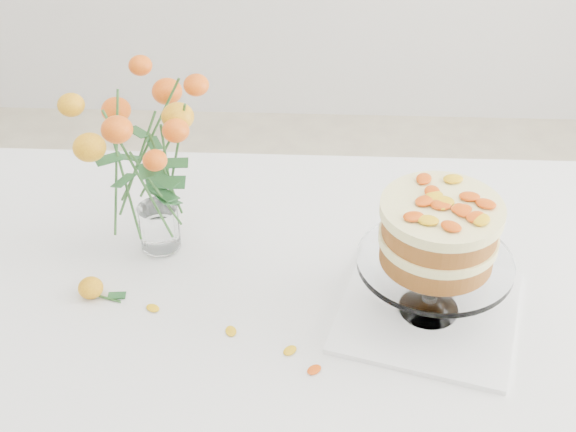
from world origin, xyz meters
name	(u,v)px	position (x,y,z in m)	size (l,w,h in m)	color
table	(304,327)	(0.00, 0.00, 0.67)	(1.43, 0.93, 0.76)	tan
napkin	(428,311)	(0.21, -0.04, 0.76)	(0.29, 0.29, 0.01)	white
cake_stand	(438,239)	(0.21, -0.04, 0.92)	(0.26, 0.26, 0.23)	white
rose_vase	(150,149)	(-0.27, 0.12, 0.98)	(0.25, 0.25, 0.37)	white
loose_rose_near	(91,288)	(-0.37, -0.02, 0.77)	(0.08, 0.04, 0.04)	#F7AF15
stray_petal_a	(231,331)	(-0.12, -0.10, 0.76)	(0.03, 0.02, 0.00)	yellow
stray_petal_b	(290,351)	(-0.02, -0.14, 0.76)	(0.03, 0.02, 0.00)	yellow
stray_petal_c	(314,370)	(0.02, -0.18, 0.76)	(0.03, 0.02, 0.00)	yellow
stray_petal_d	(153,308)	(-0.26, -0.05, 0.76)	(0.03, 0.02, 0.00)	yellow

